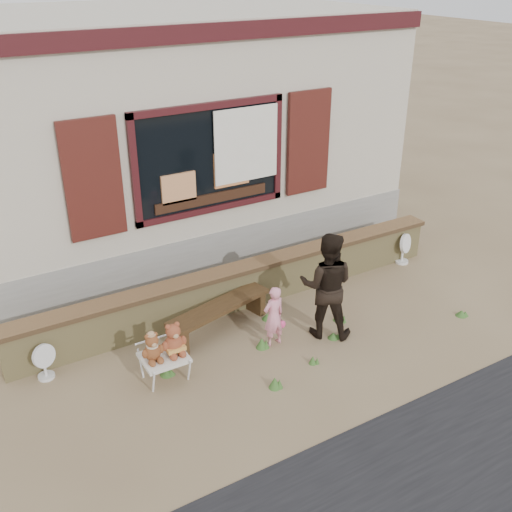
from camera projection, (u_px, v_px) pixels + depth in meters
ground at (278, 336)px, 8.43m from camera, size 80.00×80.00×0.00m
shopfront at (148, 126)px, 10.99m from camera, size 8.04×5.13×4.00m
brick_wall at (243, 285)px, 9.05m from camera, size 7.10×0.36×0.67m
bench at (219, 312)px, 8.41m from camera, size 1.69×0.74×0.42m
folding_chair at (164, 358)px, 7.44m from camera, size 0.56×0.50×0.34m
teddy_bear_left at (152, 346)px, 7.28m from camera, size 0.29×0.25×0.39m
teddy_bear_right at (173, 338)px, 7.39m from camera, size 0.33×0.29×0.45m
child at (274, 316)px, 8.06m from camera, size 0.34×0.24×0.89m
adult at (327, 285)px, 8.15m from camera, size 0.95×0.93×1.55m
fan_left at (44, 361)px, 7.49m from camera, size 0.32×0.22×0.50m
fan_right at (403, 248)px, 10.33m from camera, size 0.35×0.23×0.55m
grass_tufts at (293, 343)px, 8.16m from camera, size 4.51×1.56×0.16m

